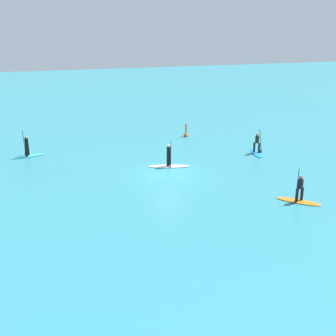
# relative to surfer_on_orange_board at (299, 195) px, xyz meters

# --- Properties ---
(ground_plane) EXTENTS (120.00, 120.00, 0.00)m
(ground_plane) POSITION_rel_surfer_on_orange_board_xyz_m (-6.90, 6.94, -0.48)
(ground_plane) COLOR teal
(ground_plane) RESTS_ON ground
(surfer_on_orange_board) EXTENTS (2.65, 2.40, 2.26)m
(surfer_on_orange_board) POSITION_rel_surfer_on_orange_board_xyz_m (0.00, 0.00, 0.00)
(surfer_on_orange_board) COLOR orange
(surfer_on_orange_board) RESTS_ON ground_plane
(surfer_on_teal_board) EXTENTS (2.85, 1.29, 2.11)m
(surfer_on_teal_board) POSITION_rel_surfer_on_orange_board_xyz_m (-17.16, 13.85, -0.04)
(surfer_on_teal_board) COLOR #33C6CC
(surfer_on_teal_board) RESTS_ON ground_plane
(surfer_on_blue_board) EXTENTS (1.19, 2.71, 2.13)m
(surfer_on_blue_board) POSITION_rel_surfer_on_orange_board_xyz_m (1.63, 10.16, -0.04)
(surfer_on_blue_board) COLOR #1E8CD1
(surfer_on_blue_board) RESTS_ON ground_plane
(surfer_on_white_board) EXTENTS (3.26, 1.41, 2.18)m
(surfer_on_white_board) POSITION_rel_surfer_on_orange_board_xyz_m (-6.43, 8.61, -0.06)
(surfer_on_white_board) COLOR white
(surfer_on_white_board) RESTS_ON ground_plane
(marker_buoy) EXTENTS (0.43, 0.43, 1.34)m
(marker_buoy) POSITION_rel_surfer_on_orange_board_xyz_m (-2.75, 16.61, -0.23)
(marker_buoy) COLOR #E55119
(marker_buoy) RESTS_ON ground_plane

